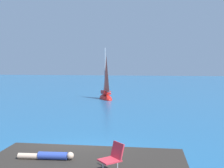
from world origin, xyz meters
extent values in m
plane|color=#236093|center=(0.00, 0.00, 0.00)|extent=(160.00, 160.00, 0.00)
cube|color=#282725|center=(0.11, -1.23, 0.00)|extent=(1.51, 1.51, 0.73)
ellipsoid|color=red|center=(-2.34, 18.93, 0.00)|extent=(2.39, 3.36, 1.10)
cube|color=red|center=(-2.34, 18.93, 0.73)|extent=(1.30, 1.60, 0.36)
cylinder|color=#B7B7BC|center=(-2.47, 19.20, 3.05)|extent=(0.12, 0.12, 5.00)
cylinder|color=#B2B2B7|center=(-2.03, 18.30, 0.90)|extent=(0.96, 1.84, 0.10)
pyramid|color=#DB4C38|center=(-2.22, 18.70, 2.85)|extent=(0.75, 1.47, 3.80)
cylinder|color=#334CB2|center=(-0.09, -3.00, 1.00)|extent=(0.91, 0.30, 0.24)
cylinder|color=beige|center=(-0.84, -3.06, 0.97)|extent=(0.71, 0.23, 0.18)
sphere|color=beige|center=(0.46, -2.96, 1.02)|extent=(0.22, 0.22, 0.22)
cube|color=#E03342|center=(1.82, -3.80, 1.23)|extent=(0.71, 0.71, 0.04)
cube|color=#E03342|center=(2.01, -3.62, 1.46)|extent=(0.44, 0.45, 0.45)
cylinder|color=silver|center=(1.67, -3.94, 1.06)|extent=(0.04, 0.04, 0.35)
cylinder|color=silver|center=(2.01, -3.62, 1.06)|extent=(0.04, 0.04, 0.35)
camera|label=1|loc=(3.04, -11.20, 3.85)|focal=45.50mm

